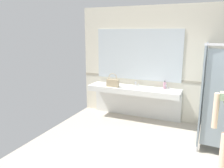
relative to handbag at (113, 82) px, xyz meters
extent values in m
cube|color=beige|center=(2.57, 0.51, 0.47)|extent=(7.25, 0.12, 2.88)
cube|color=#9E937F|center=(2.57, 0.45, 0.08)|extent=(7.25, 0.01, 0.06)
cube|color=silver|center=(0.52, 0.14, -0.18)|extent=(2.37, 0.58, 0.14)
cube|color=silver|center=(0.52, 0.39, -0.61)|extent=(2.37, 0.08, 0.72)
cube|color=#ADADA8|center=(-0.27, 0.11, -0.16)|extent=(0.42, 0.32, 0.11)
cylinder|color=silver|center=(-0.27, 0.34, -0.06)|extent=(0.04, 0.04, 0.11)
cylinder|color=silver|center=(-0.27, 0.29, -0.01)|extent=(0.03, 0.11, 0.03)
sphere|color=silver|center=(-0.20, 0.35, -0.08)|extent=(0.04, 0.04, 0.04)
cube|color=#ADADA8|center=(0.52, 0.11, -0.16)|extent=(0.42, 0.32, 0.11)
cylinder|color=silver|center=(0.52, 0.34, -0.06)|extent=(0.04, 0.04, 0.11)
cylinder|color=silver|center=(0.52, 0.29, -0.01)|extent=(0.03, 0.11, 0.03)
sphere|color=silver|center=(0.59, 0.35, -0.08)|extent=(0.04, 0.04, 0.04)
cube|color=#ADADA8|center=(1.31, 0.11, -0.16)|extent=(0.42, 0.32, 0.11)
cylinder|color=silver|center=(1.31, 0.34, -0.06)|extent=(0.04, 0.04, 0.11)
cylinder|color=silver|center=(1.31, 0.29, -0.01)|extent=(0.03, 0.11, 0.03)
sphere|color=silver|center=(1.38, 0.35, -0.08)|extent=(0.04, 0.04, 0.04)
cube|color=silver|center=(0.52, 0.44, 0.69)|extent=(2.27, 0.02, 1.31)
cube|color=gray|center=(2.17, -0.29, 0.10)|extent=(0.03, 1.45, 1.89)
cylinder|color=silver|center=(2.17, -0.96, -0.91)|extent=(0.05, 0.05, 0.12)
cylinder|color=beige|center=(2.57, -1.83, -0.56)|extent=(0.11, 0.11, 0.82)
cylinder|color=beige|center=(2.40, -1.82, 0.17)|extent=(0.08, 0.08, 0.52)
cube|color=tan|center=(0.00, 0.00, -0.02)|extent=(0.31, 0.11, 0.19)
torus|color=tan|center=(0.00, 0.00, 0.12)|extent=(0.24, 0.02, 0.24)
cylinder|color=#D899B2|center=(1.27, 0.32, -0.03)|extent=(0.07, 0.07, 0.17)
cylinder|color=black|center=(1.27, 0.32, 0.07)|extent=(0.03, 0.03, 0.04)
cylinder|color=white|center=(-0.18, 0.07, -0.06)|extent=(0.07, 0.07, 0.11)
camera|label=1|loc=(2.28, -5.26, 1.28)|focal=36.49mm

